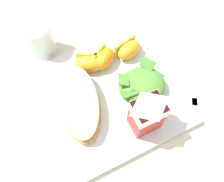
% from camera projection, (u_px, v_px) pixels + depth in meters
% --- Properties ---
extents(ground, '(3.00, 3.00, 0.00)m').
position_uv_depth(ground, '(112.00, 96.00, 0.53)').
color(ground, beige).
extents(white_plate, '(0.28, 0.28, 0.02)m').
position_uv_depth(white_plate, '(112.00, 95.00, 0.52)').
color(white_plate, silver).
rests_on(white_plate, ground).
extents(cheesy_pizza_bread, '(0.12, 0.18, 0.04)m').
position_uv_depth(cheesy_pizza_bread, '(80.00, 104.00, 0.48)').
color(cheesy_pizza_bread, '#B77F42').
rests_on(cheesy_pizza_bread, white_plate).
extents(green_salad_pile, '(0.10, 0.10, 0.05)m').
position_uv_depth(green_salad_pile, '(142.00, 86.00, 0.50)').
color(green_salad_pile, '#4C8433').
rests_on(green_salad_pile, white_plate).
extents(milk_carton, '(0.06, 0.04, 0.11)m').
position_uv_depth(milk_carton, '(147.00, 113.00, 0.43)').
color(milk_carton, '#B7332D').
rests_on(milk_carton, white_plate).
extents(orange_wedge_front, '(0.07, 0.05, 0.04)m').
position_uv_depth(orange_wedge_front, '(129.00, 49.00, 0.54)').
color(orange_wedge_front, orange).
rests_on(orange_wedge_front, white_plate).
extents(orange_wedge_middle, '(0.07, 0.06, 0.04)m').
position_uv_depth(orange_wedge_middle, '(104.00, 58.00, 0.53)').
color(orange_wedge_middle, orange).
rests_on(orange_wedge_middle, white_plate).
extents(orange_wedge_rear, '(0.07, 0.06, 0.04)m').
position_uv_depth(orange_wedge_rear, '(88.00, 63.00, 0.53)').
color(orange_wedge_rear, orange).
rests_on(orange_wedge_rear, white_plate).
extents(metal_fork, '(0.12, 0.17, 0.01)m').
position_uv_depth(metal_fork, '(194.00, 81.00, 0.54)').
color(metal_fork, silver).
rests_on(metal_fork, ground).
extents(drinking_clear_cup, '(0.07, 0.07, 0.09)m').
position_uv_depth(drinking_clear_cup, '(39.00, 39.00, 0.55)').
color(drinking_clear_cup, silver).
rests_on(drinking_clear_cup, ground).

